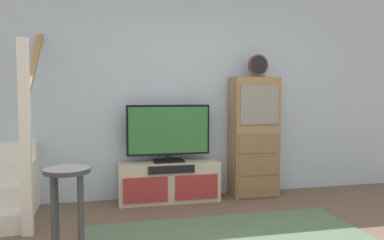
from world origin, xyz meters
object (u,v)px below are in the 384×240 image
(side_cabinet, at_px, (254,137))
(media_console, at_px, (169,182))
(television, at_px, (169,132))
(bar_stool_near, at_px, (68,194))
(desk_clock, at_px, (258,66))

(side_cabinet, bearing_deg, media_console, -179.47)
(television, bearing_deg, side_cabinet, -0.72)
(television, height_order, bar_stool_near, television)
(television, bearing_deg, media_console, -90.00)
(television, bearing_deg, desk_clock, -1.45)
(bar_stool_near, bearing_deg, desk_clock, 35.13)
(television, relative_size, side_cabinet, 0.67)
(bar_stool_near, bearing_deg, media_console, 56.03)
(media_console, xyz_separation_m, television, (-0.00, 0.02, 0.61))
(television, height_order, desk_clock, desk_clock)
(side_cabinet, relative_size, bar_stool_near, 2.02)
(desk_clock, bearing_deg, television, 178.55)
(media_console, xyz_separation_m, side_cabinet, (1.09, 0.01, 0.51))
(bar_stool_near, bearing_deg, television, 56.45)
(television, distance_m, desk_clock, 1.39)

